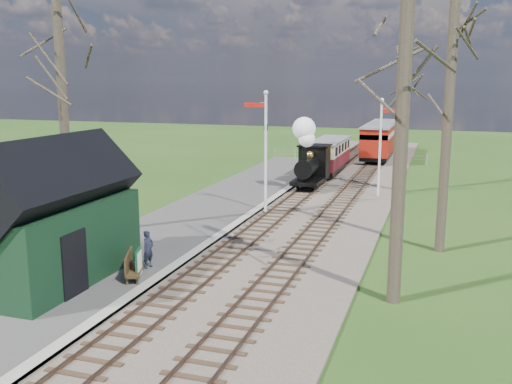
% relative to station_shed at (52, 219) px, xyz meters
% --- Properties ---
extents(ground, '(140.00, 140.00, 0.00)m').
position_rel_station_shed_xyz_m(ground, '(4.30, -4.00, -2.27)').
color(ground, '#234A17').
rests_on(ground, ground).
extents(distant_hills, '(114.40, 48.00, 22.02)m').
position_rel_station_shed_xyz_m(distant_hills, '(5.70, 60.38, -18.47)').
color(distant_hills, '#385B23').
rests_on(distant_hills, ground).
extents(ballast_bed, '(8.00, 60.00, 0.10)m').
position_rel_station_shed_xyz_m(ballast_bed, '(5.60, 18.00, -2.22)').
color(ballast_bed, brown).
rests_on(ballast_bed, ground).
extents(track_near, '(1.60, 60.00, 0.15)m').
position_rel_station_shed_xyz_m(track_near, '(4.30, 18.00, -2.17)').
color(track_near, brown).
rests_on(track_near, ground).
extents(track_far, '(1.60, 60.00, 0.15)m').
position_rel_station_shed_xyz_m(track_far, '(6.90, 18.00, -2.17)').
color(track_far, brown).
rests_on(track_far, ground).
extents(platform, '(5.00, 44.00, 0.20)m').
position_rel_station_shed_xyz_m(platform, '(0.80, 10.00, -2.17)').
color(platform, '#474442').
rests_on(platform, ground).
extents(coping_strip, '(0.40, 44.00, 0.21)m').
position_rel_station_shed_xyz_m(coping_strip, '(3.10, 10.00, -2.16)').
color(coping_strip, '#B2AD9E').
rests_on(coping_strip, ground).
extents(station_shed, '(3.25, 6.30, 4.78)m').
position_rel_station_shed_xyz_m(station_shed, '(0.00, 0.00, 0.00)').
color(station_shed, black).
rests_on(station_shed, platform).
extents(semaphore_near, '(1.22, 0.24, 6.22)m').
position_rel_station_shed_xyz_m(semaphore_near, '(3.53, 12.00, 1.35)').
color(semaphore_near, silver).
rests_on(semaphore_near, ground).
extents(semaphore_far, '(1.22, 0.24, 5.72)m').
position_rel_station_shed_xyz_m(semaphore_far, '(8.67, 18.00, 1.08)').
color(semaphore_far, silver).
rests_on(semaphore_far, ground).
extents(bare_trees, '(15.51, 22.39, 12.00)m').
position_rel_station_shed_xyz_m(bare_trees, '(5.63, 6.10, 2.94)').
color(bare_trees, '#382D23').
rests_on(bare_trees, ground).
extents(fence_line, '(12.60, 0.08, 1.00)m').
position_rel_station_shed_xyz_m(fence_line, '(4.60, 32.00, -1.72)').
color(fence_line, slate).
rests_on(fence_line, ground).
extents(locomotive, '(1.75, 4.09, 4.39)m').
position_rel_station_shed_xyz_m(locomotive, '(4.29, 19.10, -0.24)').
color(locomotive, black).
rests_on(locomotive, ground).
extents(coach, '(2.05, 7.02, 2.15)m').
position_rel_station_shed_xyz_m(coach, '(4.30, 25.16, -0.78)').
color(coach, black).
rests_on(coach, ground).
extents(red_carriage_a, '(2.34, 5.80, 2.46)m').
position_rel_station_shed_xyz_m(red_carriage_a, '(6.90, 32.55, -0.59)').
color(red_carriage_a, black).
rests_on(red_carriage_a, ground).
extents(red_carriage_b, '(2.34, 5.80, 2.46)m').
position_rel_station_shed_xyz_m(red_carriage_b, '(6.90, 38.05, -0.59)').
color(red_carriage_b, black).
rests_on(red_carriage_b, ground).
extents(sign_board, '(0.28, 0.67, 1.00)m').
position_rel_station_shed_xyz_m(sign_board, '(2.55, 0.99, -1.57)').
color(sign_board, '#0F4823').
rests_on(sign_board, platform).
extents(bench, '(0.99, 1.58, 0.87)m').
position_rel_station_shed_xyz_m(bench, '(2.32, 0.93, -1.66)').
color(bench, '#412E17').
rests_on(bench, platform).
extents(person, '(0.42, 0.55, 1.34)m').
position_rel_station_shed_xyz_m(person, '(2.35, 2.04, -1.40)').
color(person, '#1A1E2E').
rests_on(person, platform).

